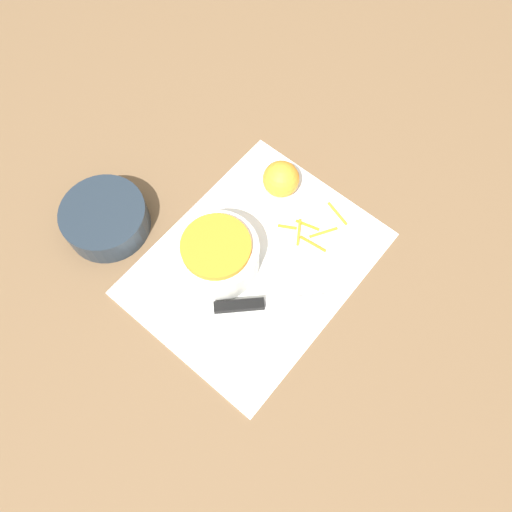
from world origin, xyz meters
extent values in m
plane|color=brown|center=(0.00, 0.00, 0.00)|extent=(4.00, 4.00, 0.00)
cube|color=silver|center=(0.00, 0.00, 0.00)|extent=(0.47, 0.36, 0.01)
cylinder|color=silver|center=(-0.05, 0.06, 0.04)|extent=(0.16, 0.16, 0.07)
cylinder|color=orange|center=(-0.05, 0.06, 0.08)|extent=(0.13, 0.13, 0.02)
cylinder|color=#1E2833|center=(-0.13, 0.28, 0.03)|extent=(0.17, 0.17, 0.06)
cube|color=black|center=(-0.09, -0.03, 0.01)|extent=(0.08, 0.08, 0.02)
cube|color=#B2B2B7|center=(-0.01, -0.11, 0.01)|extent=(0.11, 0.11, 0.00)
sphere|color=orange|center=(0.16, 0.07, 0.04)|extent=(0.08, 0.08, 0.08)
cube|color=orange|center=(0.14, -0.06, 0.01)|extent=(0.05, 0.04, 0.00)
cube|color=orange|center=(0.13, -0.03, 0.01)|extent=(0.02, 0.05, 0.00)
cube|color=orange|center=(0.19, -0.06, 0.01)|extent=(0.02, 0.06, 0.00)
cube|color=orange|center=(0.10, -0.06, 0.01)|extent=(0.01, 0.06, 0.00)
cube|color=orange|center=(0.10, 0.00, 0.01)|extent=(0.02, 0.04, 0.00)
cube|color=orange|center=(0.10, -0.03, 0.01)|extent=(0.05, 0.04, 0.00)
camera|label=1|loc=(-0.30, -0.25, 0.91)|focal=35.00mm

